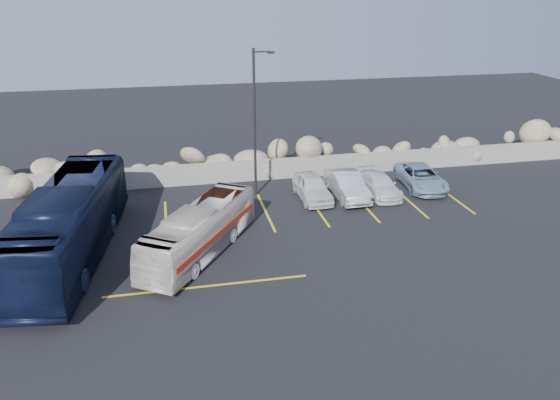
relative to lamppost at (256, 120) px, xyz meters
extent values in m
plane|color=black|center=(-2.56, -9.50, -4.30)|extent=(90.00, 90.00, 0.00)
cube|color=gray|center=(-2.56, 2.50, -3.70)|extent=(60.00, 0.40, 1.20)
cube|color=yellow|center=(-5.06, -2.50, -4.29)|extent=(0.12, 5.00, 0.01)
cube|color=yellow|center=(0.04, -2.50, -4.29)|extent=(0.12, 5.00, 0.01)
cube|color=yellow|center=(2.74, -2.50, -4.29)|extent=(0.12, 5.00, 0.01)
cube|color=yellow|center=(5.34, -2.50, -4.29)|extent=(0.12, 5.00, 0.01)
cube|color=yellow|center=(7.94, -2.50, -4.29)|extent=(0.12, 5.00, 0.01)
cube|color=yellow|center=(10.54, -2.50, -4.29)|extent=(0.12, 5.00, 0.01)
cube|color=yellow|center=(-3.56, -9.30, -4.29)|extent=(8.00, 0.12, 0.01)
cylinder|color=#2A2825|center=(-0.06, 0.00, -0.30)|extent=(0.14, 0.14, 8.00)
cylinder|color=#2A2825|center=(0.39, 0.00, 3.50)|extent=(0.90, 0.08, 0.08)
cube|color=#2A2825|center=(0.84, 0.00, 3.45)|extent=(0.35, 0.18, 0.12)
imported|color=silver|center=(-3.58, -6.43, -3.22)|extent=(5.74, 7.49, 2.16)
imported|color=black|center=(-9.04, -5.59, -2.70)|extent=(4.16, 11.72, 3.19)
imported|color=silver|center=(2.88, -1.19, -3.63)|extent=(1.63, 3.95, 1.34)
imported|color=silver|center=(4.81, -1.35, -3.60)|extent=(1.56, 4.24, 1.39)
imported|color=silver|center=(6.73, -1.34, -3.73)|extent=(1.59, 3.87, 1.12)
imported|color=#7E9DB3|center=(9.47, -0.81, -3.67)|extent=(2.41, 4.62, 1.24)
camera|label=1|loc=(-4.61, -28.09, 6.89)|focal=35.00mm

